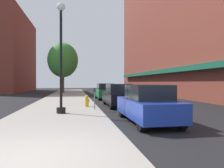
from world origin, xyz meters
TOP-DOWN VIEW (x-y plane):
  - ground_plane at (4.00, 18.00)m, footprint 90.00×90.00m
  - sidewalk_slab at (0.00, 19.00)m, footprint 4.80×50.00m
  - building_right_brick at (14.99, 22.00)m, footprint 6.80×40.00m
  - building_far_background at (-11.01, 37.00)m, footprint 6.80×18.00m
  - lamppost at (0.14, 6.68)m, footprint 0.48×0.48m
  - fire_hydrant at (1.66, 9.46)m, footprint 0.33×0.26m
  - parking_meter_near at (2.05, 7.95)m, footprint 0.14×0.09m
  - tree_near at (-1.00, 28.93)m, footprint 4.73×4.73m
  - car_blue at (4.00, 3.96)m, footprint 1.80×4.30m
  - car_black at (4.00, 10.19)m, footprint 1.80×4.30m
  - car_green at (4.00, 17.00)m, footprint 1.80×4.30m

SIDE VIEW (x-z plane):
  - ground_plane at x=4.00m, z-range 0.00..0.00m
  - sidewalk_slab at x=0.00m, z-range 0.00..0.12m
  - fire_hydrant at x=1.66m, z-range 0.12..0.91m
  - car_blue at x=4.00m, z-range -0.02..1.64m
  - car_black at x=4.00m, z-range -0.02..1.64m
  - car_green at x=4.00m, z-range -0.02..1.64m
  - parking_meter_near at x=2.05m, z-range 0.29..1.60m
  - lamppost at x=0.14m, z-range 0.25..6.15m
  - tree_near at x=-1.00m, z-range 1.33..9.21m
  - building_far_background at x=-11.01m, z-range -0.02..14.18m
  - building_right_brick at x=14.99m, z-range -0.02..23.99m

